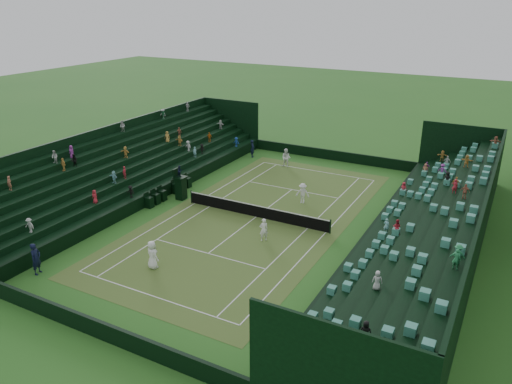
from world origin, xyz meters
TOP-DOWN VIEW (x-y plane):
  - ground at (0.00, 0.00)m, footprint 160.00×160.00m
  - court_surface at (0.00, 0.00)m, footprint 12.97×26.77m
  - perimeter_wall_north at (0.00, 15.88)m, footprint 17.17×0.20m
  - perimeter_wall_south at (0.00, -15.88)m, footprint 17.17×0.20m
  - perimeter_wall_east at (8.48, 0.00)m, footprint 0.20×31.77m
  - perimeter_wall_west at (-8.48, 0.00)m, footprint 0.20×31.77m
  - north_grandstand at (12.66, 0.00)m, footprint 6.60×32.00m
  - south_grandstand at (-12.66, 0.00)m, footprint 6.60×32.00m
  - tennis_net at (0.00, 0.00)m, footprint 11.67×0.10m
  - umpire_chair at (-7.01, 0.30)m, footprint 0.90×0.90m
  - courtside_chairs at (-8.13, 0.21)m, footprint 0.56×5.53m
  - player_near_west at (-1.92, -9.45)m, footprint 0.98×0.76m
  - player_near_east at (2.24, -3.09)m, footprint 0.69×0.68m
  - player_far_west at (-3.02, 11.67)m, footprint 0.92×0.74m
  - player_far_east at (1.92, 4.18)m, footprint 1.15×0.80m
  - line_judge_north at (-7.39, 12.97)m, footprint 0.65×0.76m
  - line_judge_south at (-7.47, -13.16)m, footprint 0.62×0.80m

SIDE VIEW (x-z plane):
  - ground at x=0.00m, z-range 0.00..0.00m
  - court_surface at x=0.00m, z-range 0.00..0.01m
  - courtside_chairs at x=-8.13m, z-range -0.15..1.07m
  - perimeter_wall_north at x=0.00m, z-range 0.00..1.00m
  - perimeter_wall_south at x=0.00m, z-range 0.00..1.00m
  - perimeter_wall_east at x=8.48m, z-range 0.00..1.00m
  - perimeter_wall_west at x=-8.48m, z-range 0.00..1.00m
  - tennis_net at x=0.00m, z-range 0.00..1.06m
  - player_near_east at x=2.24m, z-range 0.00..1.60m
  - player_far_east at x=1.92m, z-range 0.00..1.63m
  - line_judge_north at x=-7.39m, z-range 0.00..1.77m
  - player_near_west at x=-1.92m, z-range 0.00..1.77m
  - player_far_west at x=-3.02m, z-range 0.00..1.80m
  - line_judge_south at x=-7.47m, z-range 0.00..1.94m
  - umpire_chair at x=-7.01m, z-range -0.21..2.62m
  - north_grandstand at x=12.66m, z-range -0.90..4.00m
  - south_grandstand at x=-12.66m, z-range -0.90..4.00m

